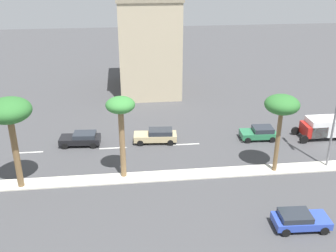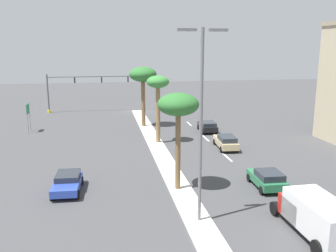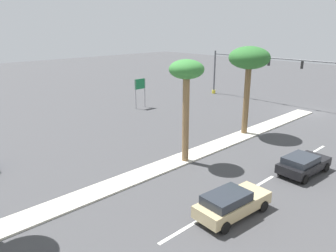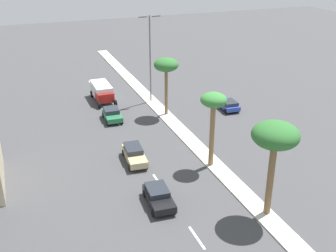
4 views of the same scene
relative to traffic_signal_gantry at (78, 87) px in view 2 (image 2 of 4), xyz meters
name	(u,v)px [view 2 (image 2 of 4)]	position (x,y,z in m)	size (l,w,h in m)	color
ground_plane	(164,160)	(-9.63, 28.47, -4.24)	(160.00, 160.00, 0.00)	#424244
median_curb	(181,191)	(-9.63, 36.36, -4.18)	(1.80, 70.96, 0.12)	beige
lane_stripe_left	(178,114)	(-15.92, 4.88, -4.23)	(0.20, 2.80, 0.01)	silver
lane_stripe_outboard	(189,124)	(-15.92, 12.48, -4.23)	(0.20, 2.80, 0.01)	silver
lane_stripe_near	(206,138)	(-15.92, 20.96, -4.23)	(0.20, 2.80, 0.01)	silver
lane_stripe_inboard	(227,157)	(-15.92, 28.65, -4.23)	(0.20, 2.80, 0.01)	silver
lane_stripe_trailing	(258,184)	(-15.92, 35.96, -4.23)	(0.20, 2.80, 0.01)	silver
traffic_signal_gantry	(78,87)	(0.00, 0.00, 0.00)	(17.74, 0.53, 6.34)	#515459
directional_road_sign	(28,112)	(5.42, 13.77, -1.62)	(0.10, 1.59, 3.61)	gray
palm_tree_far	(143,76)	(-9.34, 13.18, 2.63)	(3.65, 3.65, 7.99)	brown
palm_tree_left	(158,87)	(-10.03, 22.02, 2.13)	(2.49, 2.49, 7.49)	olive
palm_tree_center	(178,107)	(-9.44, 35.90, 2.16)	(3.04, 3.04, 7.30)	brown
street_lamp_front	(201,115)	(-9.71, 41.14, 2.55)	(2.90, 0.24, 11.60)	slate
sedan_black_right	(208,126)	(-17.09, 17.69, -3.50)	(2.26, 4.29, 1.37)	black
sedan_blue_inboard	(67,182)	(-1.22, 34.70, -3.53)	(2.17, 4.12, 1.30)	#2D47AD
sedan_tan_front	(226,141)	(-16.82, 25.61, -3.46)	(2.19, 4.64, 1.47)	tan
sedan_green_leading	(267,179)	(-16.31, 36.72, -3.49)	(2.19, 3.89, 1.41)	#287047
box_truck	(316,215)	(-15.86, 43.91, -2.97)	(2.49, 6.09, 2.29)	#B21E19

